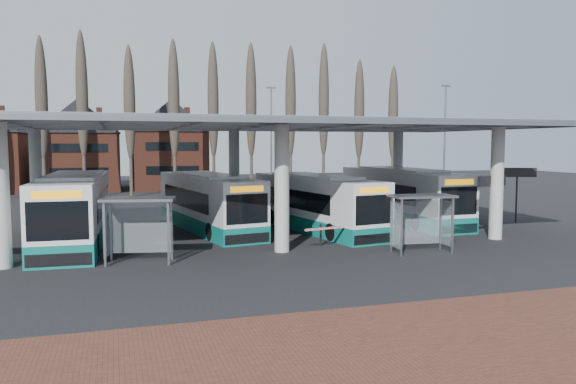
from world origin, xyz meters
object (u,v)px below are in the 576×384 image
object	(u,v)px
bus_0	(75,210)
shelter_2	(420,211)
bus_1	(208,203)
bus_2	(315,204)
bus_3	(400,196)
shelter_1	(139,215)

from	to	relation	value
bus_0	shelter_2	xyz separation A→B (m)	(15.69, -7.72, 0.30)
bus_1	bus_0	bearing A→B (deg)	-171.53
bus_0	bus_2	size ratio (longest dim) A/B	1.07
bus_0	bus_3	bearing A→B (deg)	9.13
bus_1	bus_2	xyz separation A→B (m)	(6.08, -2.04, -0.03)
bus_2	shelter_2	bearing A→B (deg)	-83.59
bus_1	bus_3	world-z (taller)	bus_3
bus_0	bus_1	bearing A→B (deg)	20.76
bus_1	shelter_2	bearing A→B (deg)	-60.10
bus_0	shelter_1	size ratio (longest dim) A/B	3.96
bus_0	bus_3	xyz separation A→B (m)	(20.10, 2.37, -0.03)
bus_0	bus_1	world-z (taller)	bus_0
shelter_2	bus_2	bearing A→B (deg)	111.14
shelter_2	bus_0	bearing A→B (deg)	158.72
bus_2	bus_3	distance (m)	7.05
bus_2	bus_3	xyz separation A→B (m)	(6.76, 2.00, 0.10)
bus_3	shelter_2	size ratio (longest dim) A/B	4.16
bus_2	shelter_1	distance (m)	12.25
bus_1	shelter_1	distance (m)	9.56
bus_1	shelter_2	distance (m)	13.18
bus_0	bus_2	distance (m)	13.34
bus_0	bus_3	world-z (taller)	bus_0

